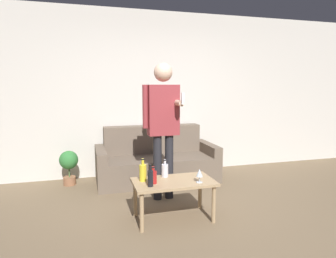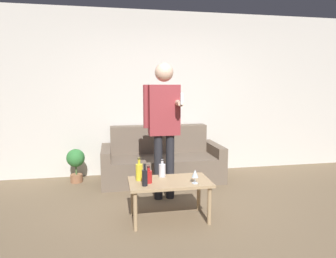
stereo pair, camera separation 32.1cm
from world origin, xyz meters
name	(u,v)px [view 1 (the left image)]	position (x,y,z in m)	size (l,w,h in m)	color
ground_plane	(209,234)	(0.00, 0.00, 0.00)	(16.00, 16.00, 0.00)	#756047
wall_back	(155,94)	(0.00, 2.33, 1.35)	(8.00, 0.06, 2.70)	silver
couch	(156,161)	(-0.10, 1.91, 0.29)	(1.86, 0.84, 0.84)	#6B5B4C
coffee_table	(174,186)	(-0.25, 0.42, 0.39)	(0.89, 0.50, 0.45)	tan
bottle_orange	(150,178)	(-0.54, 0.31, 0.54)	(0.06, 0.06, 0.23)	black
bottle_green	(153,177)	(-0.49, 0.39, 0.52)	(0.08, 0.08, 0.19)	#B21E1E
bottle_dark	(165,170)	(-0.30, 0.59, 0.53)	(0.08, 0.08, 0.20)	silver
bottle_yellow	(143,172)	(-0.58, 0.51, 0.54)	(0.08, 0.08, 0.25)	yellow
wine_glass_near	(199,173)	(0.00, 0.29, 0.55)	(0.07, 0.07, 0.15)	silver
person_standing_front	(163,119)	(-0.20, 1.06, 1.06)	(0.47, 0.44, 1.77)	#232328
potted_plant	(69,163)	(-1.42, 1.99, 0.33)	(0.28, 0.28, 0.52)	#936042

